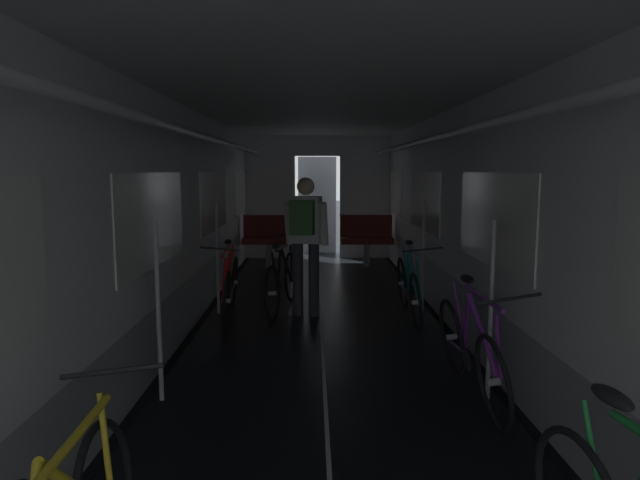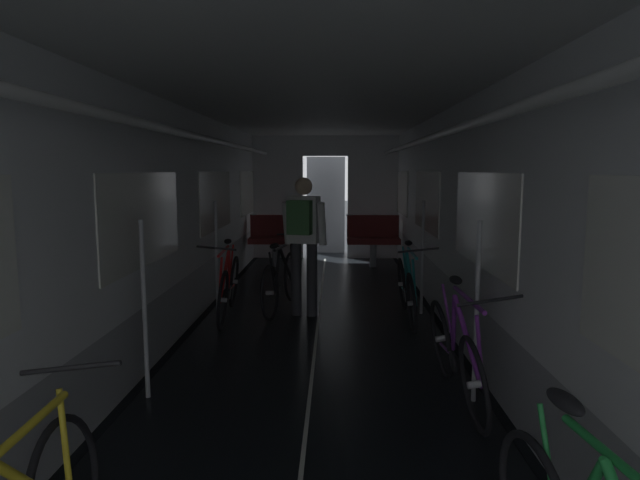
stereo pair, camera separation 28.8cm
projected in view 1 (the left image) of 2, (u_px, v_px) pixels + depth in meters
train_car_shell at (322, 177)px, 5.55m from camera, size 3.14×12.34×2.57m
bench_seat_far_left at (269, 236)px, 10.12m from camera, size 0.98×0.51×0.95m
bench_seat_far_right at (366, 236)px, 10.15m from camera, size 0.98×0.51×0.95m
bicycle_purple at (471, 351)px, 4.26m from camera, size 0.44×1.69×0.96m
bicycle_red at (230, 287)px, 6.59m from camera, size 0.44×1.69×0.95m
bicycle_teal at (409, 288)px, 6.52m from camera, size 0.44×1.69×0.95m
person_cyclist_aisle at (305, 233)px, 6.59m from camera, size 0.56×0.45×1.69m
bicycle_black_in_aisle at (282, 281)px, 6.93m from camera, size 0.51×1.68×0.94m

